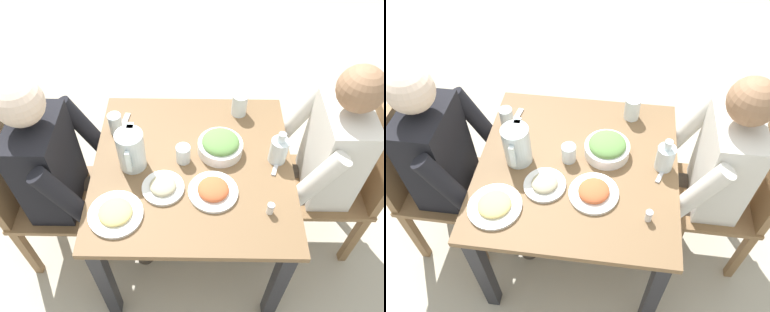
% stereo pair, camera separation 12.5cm
% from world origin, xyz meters
% --- Properties ---
extents(ground_plane, '(8.00, 8.00, 0.00)m').
position_xyz_m(ground_plane, '(0.00, 0.00, 0.00)').
color(ground_plane, '#B7AD99').
extents(dining_table, '(0.89, 0.89, 0.71)m').
position_xyz_m(dining_table, '(0.00, 0.00, 0.59)').
color(dining_table, brown).
rests_on(dining_table, ground_plane).
extents(chair_near, '(0.40, 0.40, 0.88)m').
position_xyz_m(chair_near, '(0.02, -0.76, 0.50)').
color(chair_near, olive).
rests_on(chair_near, ground_plane).
extents(chair_far, '(0.40, 0.40, 0.88)m').
position_xyz_m(chair_far, '(-0.08, 0.76, 0.50)').
color(chair_far, olive).
rests_on(chair_far, ground_plane).
extents(diner_near, '(0.48, 0.53, 1.18)m').
position_xyz_m(diner_near, '(0.02, -0.55, 0.65)').
color(diner_near, black).
rests_on(diner_near, ground_plane).
extents(diner_far, '(0.48, 0.53, 1.18)m').
position_xyz_m(diner_far, '(-0.08, 0.55, 0.65)').
color(diner_far, silver).
rests_on(diner_far, ground_plane).
extents(water_pitcher, '(0.16, 0.12, 0.19)m').
position_xyz_m(water_pitcher, '(-0.00, -0.26, 0.81)').
color(water_pitcher, silver).
rests_on(water_pitcher, dining_table).
extents(salad_bowl, '(0.20, 0.20, 0.09)m').
position_xyz_m(salad_bowl, '(-0.08, 0.12, 0.75)').
color(salad_bowl, white).
rests_on(salad_bowl, dining_table).
extents(plate_rice_curry, '(0.21, 0.21, 0.05)m').
position_xyz_m(plate_rice_curry, '(0.15, 0.09, 0.73)').
color(plate_rice_curry, white).
rests_on(plate_rice_curry, dining_table).
extents(plate_beans, '(0.18, 0.18, 0.04)m').
position_xyz_m(plate_beans, '(0.13, -0.12, 0.73)').
color(plate_beans, white).
rests_on(plate_beans, dining_table).
extents(plate_fries, '(0.22, 0.22, 0.04)m').
position_xyz_m(plate_fries, '(0.26, -0.30, 0.73)').
color(plate_fries, white).
rests_on(plate_fries, dining_table).
extents(water_glass_far_right, '(0.06, 0.06, 0.11)m').
position_xyz_m(water_glass_far_right, '(-0.20, -0.37, 0.76)').
color(water_glass_far_right, silver).
rests_on(water_glass_far_right, dining_table).
extents(water_glass_center, '(0.06, 0.06, 0.09)m').
position_xyz_m(water_glass_center, '(-0.03, -0.04, 0.75)').
color(water_glass_center, silver).
rests_on(water_glass_center, dining_table).
extents(water_glass_near_left, '(0.08, 0.08, 0.11)m').
position_xyz_m(water_glass_near_left, '(-0.34, 0.22, 0.77)').
color(water_glass_near_left, silver).
rests_on(water_glass_near_left, dining_table).
extents(oil_carafe, '(0.08, 0.08, 0.16)m').
position_xyz_m(oil_carafe, '(-0.04, 0.38, 0.77)').
color(oil_carafe, silver).
rests_on(oil_carafe, dining_table).
extents(salt_shaker, '(0.03, 0.03, 0.05)m').
position_xyz_m(salt_shaker, '(0.24, 0.31, 0.74)').
color(salt_shaker, white).
rests_on(salt_shaker, dining_table).
extents(fork_near, '(0.17, 0.05, 0.01)m').
position_xyz_m(fork_near, '(-0.24, -0.34, 0.71)').
color(fork_near, silver).
rests_on(fork_near, dining_table).
extents(knife_near, '(0.18, 0.08, 0.01)m').
position_xyz_m(knife_near, '(-0.03, 0.38, 0.71)').
color(knife_near, silver).
rests_on(knife_near, dining_table).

